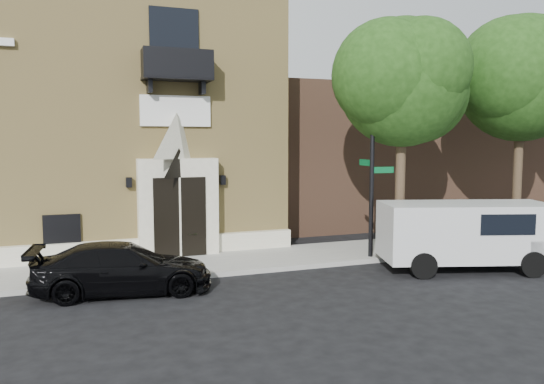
# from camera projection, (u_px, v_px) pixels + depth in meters

# --- Properties ---
(ground) EXTENTS (120.00, 120.00, 0.00)m
(ground) POSITION_uv_depth(u_px,v_px,m) (230.00, 276.00, 15.40)
(ground) COLOR black
(ground) RESTS_ON ground
(sidewalk) EXTENTS (42.00, 3.00, 0.15)m
(sidewalk) POSITION_uv_depth(u_px,v_px,m) (248.00, 260.00, 17.14)
(sidewalk) COLOR gray
(sidewalk) RESTS_ON ground
(church) EXTENTS (12.20, 11.01, 9.30)m
(church) POSITION_uv_depth(u_px,v_px,m) (105.00, 123.00, 21.37)
(church) COLOR tan
(church) RESTS_ON ground
(neighbour_building) EXTENTS (18.00, 8.00, 6.40)m
(neighbour_building) POSITION_uv_depth(u_px,v_px,m) (405.00, 155.00, 27.61)
(neighbour_building) COLOR brown
(neighbour_building) RESTS_ON ground
(street_tree_left) EXTENTS (4.97, 4.38, 7.77)m
(street_tree_left) POSITION_uv_depth(u_px,v_px,m) (405.00, 81.00, 17.22)
(street_tree_left) COLOR #38281C
(street_tree_left) RESTS_ON sidewalk
(street_tree_mid) EXTENTS (5.21, 4.64, 8.25)m
(street_tree_mid) POSITION_uv_depth(u_px,v_px,m) (525.00, 77.00, 18.90)
(street_tree_mid) COLOR #38281C
(street_tree_mid) RESTS_ON sidewalk
(black_sedan) EXTENTS (4.70, 2.33, 1.31)m
(black_sedan) POSITION_uv_depth(u_px,v_px,m) (123.00, 268.00, 13.65)
(black_sedan) COLOR black
(black_sedan) RESTS_ON ground
(cargo_van) EXTENTS (5.38, 3.39, 2.05)m
(cargo_van) POSITION_uv_depth(u_px,v_px,m) (472.00, 233.00, 16.07)
(cargo_van) COLOR silver
(cargo_van) RESTS_ON ground
(street_sign) EXTENTS (0.87, 0.87, 5.48)m
(street_sign) POSITION_uv_depth(u_px,v_px,m) (372.00, 172.00, 17.14)
(street_sign) COLOR black
(street_sign) RESTS_ON sidewalk
(fire_hydrant) EXTENTS (0.42, 0.33, 0.73)m
(fire_hydrant) POSITION_uv_depth(u_px,v_px,m) (396.00, 245.00, 17.50)
(fire_hydrant) COLOR #B21C03
(fire_hydrant) RESTS_ON sidewalk
(dumpster) EXTENTS (2.02, 1.41, 1.20)m
(dumpster) POSITION_uv_depth(u_px,v_px,m) (467.00, 229.00, 19.17)
(dumpster) COLOR #0E3314
(dumpster) RESTS_ON sidewalk
(planter) EXTENTS (0.77, 0.69, 0.74)m
(planter) POSITION_uv_depth(u_px,v_px,m) (189.00, 243.00, 17.63)
(planter) COLOR #456F32
(planter) RESTS_ON sidewalk
(pedestrian_near) EXTENTS (0.64, 0.48, 1.58)m
(pedestrian_near) POSITION_uv_depth(u_px,v_px,m) (390.00, 228.00, 18.14)
(pedestrian_near) COLOR black
(pedestrian_near) RESTS_ON sidewalk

